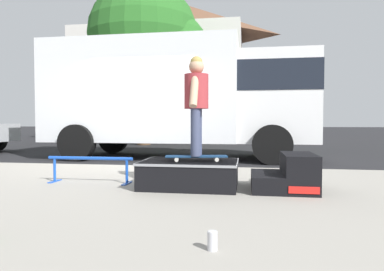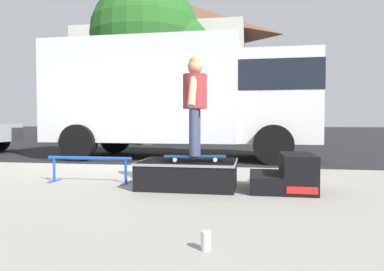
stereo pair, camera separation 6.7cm
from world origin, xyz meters
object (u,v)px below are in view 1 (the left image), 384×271
at_px(grind_rail, 90,164).
at_px(skateboard, 196,157).
at_px(skate_box, 190,173).
at_px(box_truck, 180,94).
at_px(skater_kid, 196,97).
at_px(soda_can, 212,241).
at_px(kicker_ramp, 289,175).
at_px(street_tree_main, 150,40).

bearing_deg(grind_rail, skateboard, -4.59).
relative_size(skate_box, box_truck, 0.18).
xyz_separation_m(skate_box, skater_kid, (0.09, -0.02, 0.96)).
bearing_deg(skater_kid, grind_rail, 175.41).
bearing_deg(soda_can, kicker_ramp, 71.29).
xyz_separation_m(grind_rail, skateboard, (1.49, -0.12, 0.13)).
distance_m(skateboard, skater_kid, 0.75).
height_order(grind_rail, soda_can, grind_rail).
bearing_deg(skater_kid, box_truck, 103.32).
bearing_deg(skater_kid, street_tree_main, 109.22).
relative_size(soda_can, box_truck, 0.02).
relative_size(box_truck, street_tree_main, 1.01).
relative_size(kicker_ramp, skater_kid, 0.66).
distance_m(skater_kid, soda_can, 2.41).
distance_m(grind_rail, skateboard, 1.50).
relative_size(skateboard, skater_kid, 0.64).
bearing_deg(grind_rail, kicker_ramp, -2.17).
distance_m(soda_can, box_truck, 7.23).
bearing_deg(grind_rail, box_truck, 85.59).
relative_size(skate_box, grind_rail, 1.01).
relative_size(skate_box, kicker_ramp, 1.48).
relative_size(kicker_ramp, box_truck, 0.12).
bearing_deg(kicker_ramp, box_truck, 115.49).
relative_size(kicker_ramp, skateboard, 1.03).
bearing_deg(box_truck, kicker_ramp, -64.51).
distance_m(skate_box, box_truck, 5.07).
height_order(skater_kid, soda_can, skater_kid).
xyz_separation_m(kicker_ramp, street_tree_main, (-4.55, 9.78, 4.09)).
bearing_deg(skateboard, kicker_ramp, 1.00).
bearing_deg(soda_can, skate_box, 103.21).
height_order(skateboard, soda_can, skateboard).
relative_size(skateboard, street_tree_main, 0.12).
height_order(skate_box, kicker_ramp, kicker_ramp).
distance_m(kicker_ramp, box_truck, 5.45).
height_order(soda_can, box_truck, box_truck).
xyz_separation_m(soda_can, street_tree_main, (-3.83, 11.91, 4.22)).
relative_size(skate_box, soda_can, 9.67).
height_order(kicker_ramp, skateboard, kicker_ramp).
bearing_deg(kicker_ramp, street_tree_main, 114.97).
bearing_deg(soda_can, skateboard, 101.06).
xyz_separation_m(grind_rail, skater_kid, (1.49, -0.12, 0.88)).
xyz_separation_m(skateboard, skater_kid, (0.00, -0.00, 0.75)).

